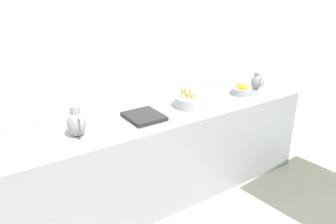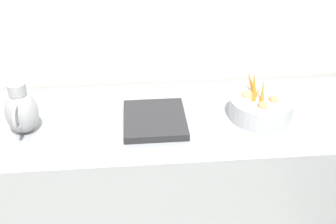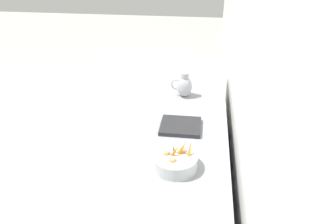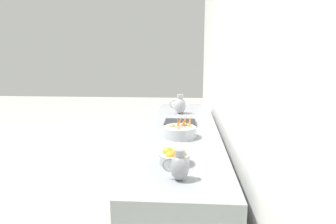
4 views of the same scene
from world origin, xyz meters
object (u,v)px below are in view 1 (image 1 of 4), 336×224
vegetable_colander (190,101)px  metal_pitcher_tall (76,123)px  metal_pitcher_short (256,81)px  orange_bowl (242,90)px

vegetable_colander → metal_pitcher_tall: bearing=-88.4°
metal_pitcher_short → metal_pitcher_tall: bearing=-88.5°
orange_bowl → metal_pitcher_short: bearing=99.3°
vegetable_colander → metal_pitcher_tall: 1.14m
vegetable_colander → orange_bowl: bearing=88.3°
vegetable_colander → metal_pitcher_tall: metal_pitcher_tall is taller
metal_pitcher_short → orange_bowl: bearing=-80.7°
metal_pitcher_tall → metal_pitcher_short: 2.10m
metal_pitcher_tall → metal_pitcher_short: size_ratio=1.29×
orange_bowl → vegetable_colander: bearing=-91.7°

